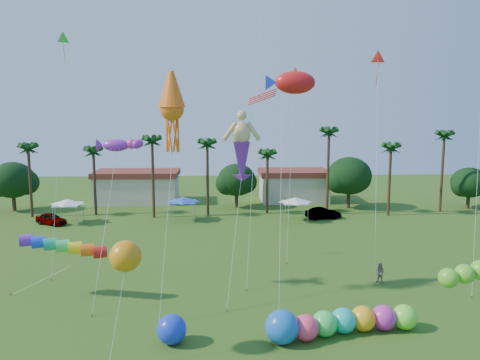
{
  "coord_description": "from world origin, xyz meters",
  "views": [
    {
      "loc": [
        -1.33,
        -21.1,
        13.45
      ],
      "look_at": [
        0.0,
        10.0,
        9.0
      ],
      "focal_mm": 35.0,
      "sensor_mm": 36.0,
      "label": 1
    }
  ],
  "objects_px": {
    "car_b": "(323,213)",
    "caterpillar_inflatable": "(337,322)",
    "car_a": "(51,219)",
    "blue_ball": "(172,329)",
    "spectator_b": "(380,273)"
  },
  "relations": [
    {
      "from": "car_b",
      "to": "caterpillar_inflatable",
      "type": "distance_m",
      "value": 32.18
    },
    {
      "from": "car_a",
      "to": "car_b",
      "type": "distance_m",
      "value": 33.87
    },
    {
      "from": "car_a",
      "to": "blue_ball",
      "type": "height_order",
      "value": "blue_ball"
    },
    {
      "from": "car_a",
      "to": "car_b",
      "type": "bearing_deg",
      "value": -56.98
    },
    {
      "from": "car_a",
      "to": "spectator_b",
      "type": "xyz_separation_m",
      "value": [
        33.36,
        -21.33,
        0.12
      ]
    },
    {
      "from": "car_a",
      "to": "blue_ball",
      "type": "bearing_deg",
      "value": -119.54
    },
    {
      "from": "spectator_b",
      "to": "blue_ball",
      "type": "height_order",
      "value": "blue_ball"
    },
    {
      "from": "car_a",
      "to": "caterpillar_inflatable",
      "type": "relative_size",
      "value": 0.42
    },
    {
      "from": "car_a",
      "to": "spectator_b",
      "type": "relative_size",
      "value": 2.5
    },
    {
      "from": "spectator_b",
      "to": "caterpillar_inflatable",
      "type": "bearing_deg",
      "value": -75.53
    },
    {
      "from": "car_b",
      "to": "car_a",
      "type": "bearing_deg",
      "value": 81.86
    },
    {
      "from": "blue_ball",
      "to": "car_a",
      "type": "bearing_deg",
      "value": 120.11
    },
    {
      "from": "spectator_b",
      "to": "blue_ball",
      "type": "bearing_deg",
      "value": -101.63
    },
    {
      "from": "car_b",
      "to": "blue_ball",
      "type": "height_order",
      "value": "blue_ball"
    },
    {
      "from": "caterpillar_inflatable",
      "to": "blue_ball",
      "type": "relative_size",
      "value": 5.61
    }
  ]
}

